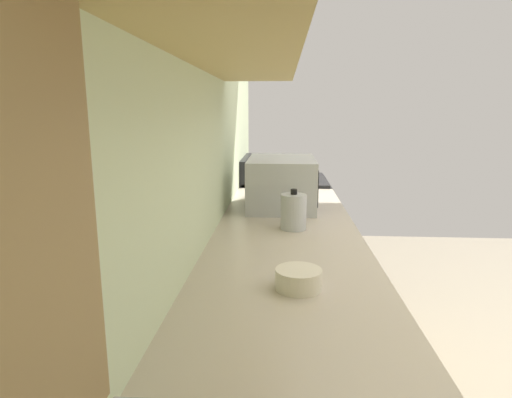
{
  "coord_description": "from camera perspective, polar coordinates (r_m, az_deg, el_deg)",
  "views": [
    {
      "loc": [
        -1.71,
        1.31,
        1.44
      ],
      "look_at": [
        -0.59,
        1.38,
        1.2
      ],
      "focal_mm": 29.7,
      "sensor_mm": 36.0,
      "label": 1
    }
  ],
  "objects": [
    {
      "name": "bowl",
      "position": [
        1.3,
        5.75,
        -10.5
      ],
      "size": [
        0.14,
        0.14,
        0.06
      ],
      "color": "silver",
      "rests_on": "counter_run"
    },
    {
      "name": "oven_range",
      "position": [
        3.36,
        3.86,
        -4.94
      ],
      "size": [
        0.67,
        0.66,
        1.09
      ],
      "color": "black",
      "rests_on": "ground_plane"
    },
    {
      "name": "wall_back",
      "position": [
        1.74,
        -8.46,
        10.68
      ],
      "size": [
        4.03,
        0.12,
        2.82
      ],
      "primitive_type": "cube",
      "color": "beige",
      "rests_on": "ground_plane"
    },
    {
      "name": "kettle",
      "position": [
        1.92,
        5.08,
        -1.68
      ],
      "size": [
        0.16,
        0.12,
        0.18
      ],
      "color": "#B7BABF",
      "rests_on": "counter_run"
    },
    {
      "name": "counter_run",
      "position": [
        1.65,
        3.77,
        -24.81
      ],
      "size": [
        3.14,
        0.66,
        0.91
      ],
      "color": "tan",
      "rests_on": "ground_plane"
    },
    {
      "name": "microwave",
      "position": [
        2.36,
        3.49,
        2.25
      ],
      "size": [
        0.53,
        0.37,
        0.27
      ],
      "color": "#B7BABF",
      "rests_on": "counter_run"
    }
  ]
}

